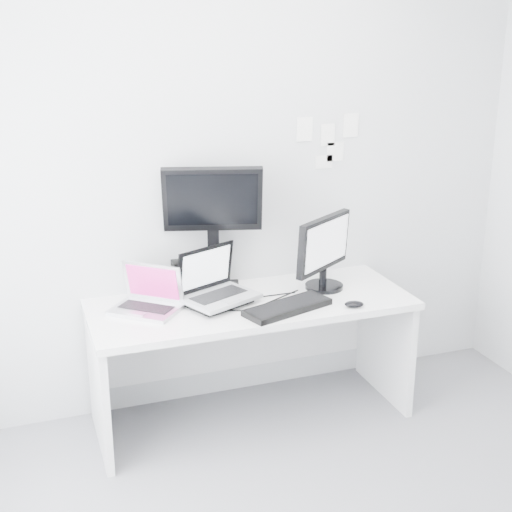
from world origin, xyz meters
The scene contains 14 objects.
back_wall centered at (0.00, 1.60, 1.35)m, with size 3.60×3.60×0.00m, color silver.
desk centered at (0.00, 1.25, 0.36)m, with size 1.80×0.70×0.73m, color white.
macbook centered at (-0.59, 1.29, 0.86)m, with size 0.35×0.26×0.26m, color #AFAEB3.
speaker centered at (-0.34, 1.48, 0.83)m, with size 0.10×0.10×0.20m, color black.
dell_laptop centered at (-0.18, 1.26, 0.89)m, with size 0.39×0.30×0.32m, color #9D9EA4.
rear_monitor centered at (-0.14, 1.50, 1.11)m, with size 0.56×0.20×0.76m, color black.
samsung_monitor centered at (0.47, 1.31, 0.95)m, with size 0.49×0.22×0.45m, color black.
keyboard centered at (0.14, 1.06, 0.75)m, with size 0.50×0.18×0.03m, color black.
mouse centered at (0.50, 0.98, 0.75)m, with size 0.11×0.07×0.03m, color black.
wall_note_0 centered at (0.45, 1.59, 1.62)m, with size 0.10×0.00×0.14m, color white.
wall_note_1 centered at (0.60, 1.59, 1.58)m, with size 0.09×0.00×0.13m, color white.
wall_note_2 centered at (0.75, 1.59, 1.63)m, with size 0.10×0.00×0.14m, color white.
wall_note_3 centered at (0.58, 1.59, 1.42)m, with size 0.11×0.00×0.08m, color white.
wall_note_4 centered at (0.65, 1.59, 1.48)m, with size 0.11×0.00×0.11m, color white.
Camera 1 is at (-1.20, -2.21, 2.19)m, focal length 49.46 mm.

